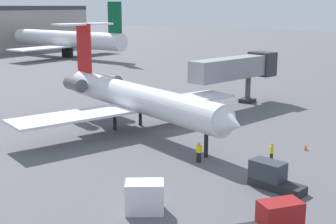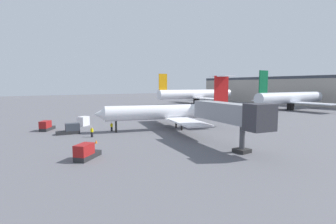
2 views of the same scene
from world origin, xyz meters
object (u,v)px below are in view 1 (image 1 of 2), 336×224
at_px(regional_jet, 133,96).
at_px(cargo_container_uld, 145,197).
at_px(baggage_tug_trailing, 274,220).
at_px(baggage_tug_spare, 272,177).
at_px(traffic_cone_near, 306,147).
at_px(ground_crew_marshaller, 199,152).
at_px(parked_airliner_centre, 67,40).
at_px(jet_bridge, 239,68).
at_px(ground_crew_loader, 272,153).

bearing_deg(regional_jet, cargo_container_uld, -139.46).
relative_size(baggage_tug_trailing, baggage_tug_spare, 0.97).
distance_m(baggage_tug_trailing, traffic_cone_near, 16.80).
height_order(ground_crew_marshaller, baggage_tug_spare, baggage_tug_spare).
distance_m(regional_jet, baggage_tug_spare, 19.33).
relative_size(baggage_tug_trailing, parked_airliner_centre, 0.11).
distance_m(cargo_container_uld, traffic_cone_near, 18.73).
relative_size(baggage_tug_spare, traffic_cone_near, 7.60).
bearing_deg(jet_bridge, ground_crew_loader, -147.30).
xyz_separation_m(ground_crew_loader, traffic_cone_near, (5.01, -1.22, -0.58)).
relative_size(ground_crew_loader, parked_airliner_centre, 0.05).
bearing_deg(baggage_tug_trailing, parked_airliner_centre, 53.06).
height_order(ground_crew_marshaller, baggage_tug_trailing, baggage_tug_trailing).
height_order(jet_bridge, ground_crew_loader, jet_bridge).
bearing_deg(traffic_cone_near, ground_crew_loader, 166.32).
bearing_deg(regional_jet, ground_crew_marshaller, -114.84).
bearing_deg(traffic_cone_near, baggage_tug_spare, -175.19).
xyz_separation_m(regional_jet, ground_crew_loader, (-1.78, -15.81, -2.71)).
relative_size(regional_jet, traffic_cone_near, 51.09).
height_order(regional_jet, baggage_tug_trailing, regional_jet).
height_order(regional_jet, ground_crew_loader, regional_jet).
bearing_deg(ground_crew_loader, parked_airliner_centre, 57.17).
height_order(cargo_container_uld, traffic_cone_near, cargo_container_uld).
height_order(jet_bridge, cargo_container_uld, jet_bridge).
distance_m(ground_crew_marshaller, traffic_cone_near, 10.33).
relative_size(ground_crew_loader, cargo_container_uld, 0.59).
relative_size(baggage_tug_trailing, cargo_container_uld, 1.42).
distance_m(baggage_tug_trailing, parked_airliner_centre, 97.31).
bearing_deg(baggage_tug_spare, ground_crew_loader, 22.24).
bearing_deg(jet_bridge, baggage_tug_spare, -149.30).
height_order(baggage_tug_trailing, cargo_container_uld, cargo_container_uld).
bearing_deg(traffic_cone_near, parked_airliner_centre, 60.45).
bearing_deg(parked_airliner_centre, ground_crew_marshaller, -126.50).
xyz_separation_m(ground_crew_loader, baggage_tug_trailing, (-11.40, -4.80, -0.02)).
bearing_deg(ground_crew_marshaller, traffic_cone_near, -36.95).
xyz_separation_m(ground_crew_marshaller, baggage_tug_spare, (-1.82, -7.04, -0.02)).
bearing_deg(baggage_tug_spare, parked_airliner_centre, 55.21).
distance_m(regional_jet, jet_bridge, 18.00).
height_order(ground_crew_loader, traffic_cone_near, ground_crew_loader).
xyz_separation_m(jet_bridge, baggage_tug_trailing, (-30.81, -17.26, -3.97)).
relative_size(regional_jet, ground_crew_marshaller, 16.63).
height_order(regional_jet, parked_airliner_centre, parked_airliner_centre).
relative_size(ground_crew_marshaller, ground_crew_loader, 1.00).
height_order(cargo_container_uld, parked_airliner_centre, parked_airliner_centre).
distance_m(baggage_tug_spare, traffic_cone_near, 10.11).
height_order(ground_crew_loader, cargo_container_uld, cargo_container_uld).
bearing_deg(jet_bridge, regional_jet, 169.27).
relative_size(regional_jet, parked_airliner_centre, 0.76).
height_order(jet_bridge, baggage_tug_spare, jet_bridge).
height_order(baggage_tug_spare, traffic_cone_near, baggage_tug_spare).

